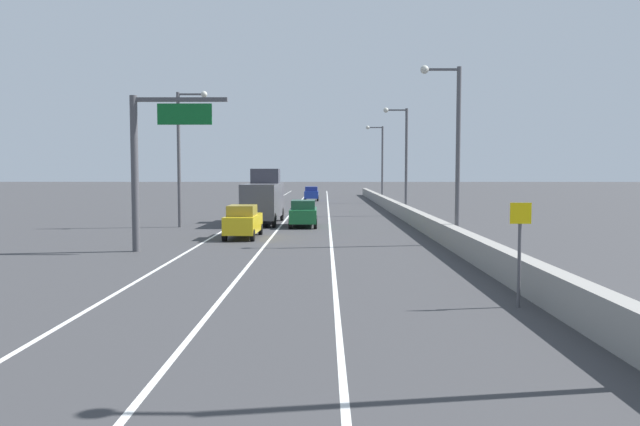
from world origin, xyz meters
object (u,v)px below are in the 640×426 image
at_px(lamp_post_right_second, 453,142).
at_px(car_white_0, 273,203).
at_px(overhead_sign_gantry, 150,154).
at_px(box_truck, 263,199).
at_px(lamp_post_left_mid, 183,149).
at_px(car_blue_2, 311,194).
at_px(car_green_4, 303,213).
at_px(car_yellow_3, 243,221).
at_px(car_gray_1, 268,193).
at_px(speed_advisory_sign, 520,246).
at_px(lamp_post_right_fourth, 380,158).
at_px(lamp_post_right_third, 403,153).

height_order(lamp_post_right_second, car_white_0, lamp_post_right_second).
distance_m(overhead_sign_gantry, car_white_0, 27.85).
xyz_separation_m(overhead_sign_gantry, box_truck, (3.85, 16.01, -2.87)).
relative_size(lamp_post_left_mid, car_blue_2, 2.30).
xyz_separation_m(car_white_0, car_green_4, (3.31, -13.78, -0.05)).
distance_m(car_blue_2, car_yellow_3, 45.97).
bearing_deg(lamp_post_right_second, car_gray_1, 106.26).
bearing_deg(lamp_post_right_second, speed_advisory_sign, -94.33).
xyz_separation_m(speed_advisory_sign, car_gray_1, (-13.06, 63.79, -0.78)).
bearing_deg(car_blue_2, car_yellow_3, -93.71).
relative_size(overhead_sign_gantry, car_gray_1, 1.64).
relative_size(speed_advisory_sign, car_green_4, 0.65).
xyz_separation_m(lamp_post_right_fourth, lamp_post_left_mid, (-16.52, -32.66, 0.00)).
bearing_deg(car_green_4, box_truck, 141.54).
relative_size(lamp_post_right_third, lamp_post_left_mid, 1.00).
distance_m(car_yellow_3, box_truck, 9.90).
xyz_separation_m(overhead_sign_gantry, car_gray_1, (0.91, 51.55, -3.75)).
distance_m(speed_advisory_sign, car_yellow_3, 21.10).
distance_m(speed_advisory_sign, car_white_0, 40.94).
height_order(overhead_sign_gantry, speed_advisory_sign, overhead_sign_gantry).
relative_size(lamp_post_right_fourth, car_green_4, 2.04).
bearing_deg(car_gray_1, box_truck, -85.28).
height_order(overhead_sign_gantry, box_truck, overhead_sign_gantry).
bearing_deg(speed_advisory_sign, car_blue_2, 96.53).
distance_m(lamp_post_left_mid, car_yellow_3, 9.73).
bearing_deg(lamp_post_left_mid, overhead_sign_gantry, -83.83).
bearing_deg(car_blue_2, car_gray_1, -175.32).
bearing_deg(box_truck, lamp_post_right_third, 36.23).
height_order(lamp_post_right_second, lamp_post_left_mid, same).
bearing_deg(car_blue_2, speed_advisory_sign, -83.47).
relative_size(lamp_post_right_second, box_truck, 1.23).
bearing_deg(lamp_post_right_fourth, car_gray_1, 157.96).
bearing_deg(lamp_post_right_fourth, car_white_0, -121.97).
distance_m(overhead_sign_gantry, car_yellow_3, 8.08).
bearing_deg(car_white_0, car_green_4, -76.48).
height_order(lamp_post_left_mid, car_yellow_3, lamp_post_left_mid).
relative_size(lamp_post_right_third, car_blue_2, 2.30).
distance_m(car_green_4, box_truck, 4.01).
relative_size(lamp_post_right_fourth, car_yellow_3, 2.06).
xyz_separation_m(car_blue_2, car_yellow_3, (-2.97, -45.87, 0.03)).
relative_size(overhead_sign_gantry, lamp_post_right_third, 0.80).
height_order(car_gray_1, car_green_4, car_gray_1).
bearing_deg(car_gray_1, lamp_post_left_mid, -93.48).
bearing_deg(car_blue_2, box_truck, -94.40).
bearing_deg(car_yellow_3, car_white_0, 90.16).
relative_size(speed_advisory_sign, lamp_post_right_fourth, 0.32).
bearing_deg(box_truck, car_white_0, 91.30).
xyz_separation_m(lamp_post_right_second, car_yellow_3, (-11.47, 3.29, -4.46)).
height_order(speed_advisory_sign, car_white_0, speed_advisory_sign).
relative_size(lamp_post_left_mid, box_truck, 1.23).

